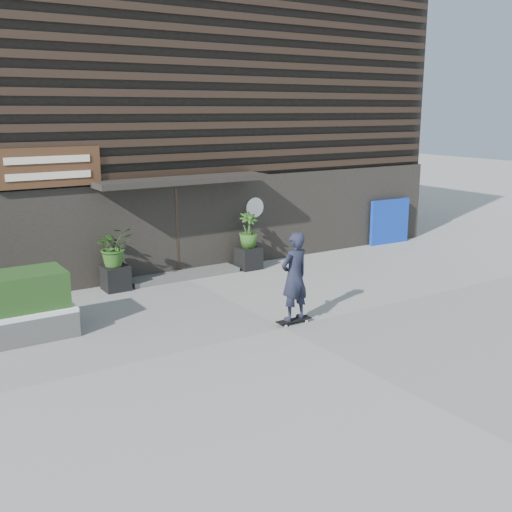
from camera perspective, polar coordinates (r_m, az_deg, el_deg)
ground at (r=12.38m, az=2.61°, el=-6.73°), size 80.00×80.00×0.00m
entrance_step at (r=16.16m, az=-6.81°, el=-1.73°), size 3.00×0.80×0.12m
planter_pot_left at (r=15.22m, az=-12.95°, el=-2.00°), size 0.60×0.60×0.60m
bamboo_left at (r=15.04m, az=-13.11°, el=0.86°), size 0.86×0.75×0.96m
planter_pot_right at (r=16.82m, az=-0.71°, el=-0.18°), size 0.60×0.60×0.60m
bamboo_right at (r=16.65m, az=-0.71°, el=2.43°), size 0.54×0.54×0.96m
blue_tarp at (r=20.40m, az=12.34°, el=3.15°), size 1.54×0.17×1.44m
building at (r=20.57m, az=-13.82°, el=12.32°), size 18.00×11.00×8.00m
skateboarder at (r=12.33m, az=3.60°, el=-1.94°), size 0.78×0.53×1.92m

